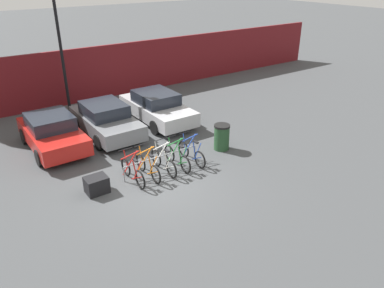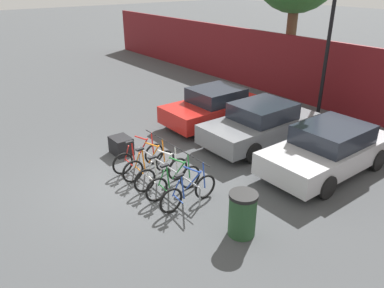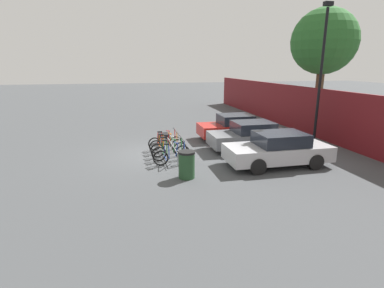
{
  "view_description": "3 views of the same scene",
  "coord_description": "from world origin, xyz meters",
  "px_view_note": "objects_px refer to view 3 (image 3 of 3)",
  "views": [
    {
      "loc": [
        -5.22,
        -9.52,
        6.61
      ],
      "look_at": [
        1.96,
        0.74,
        0.62
      ],
      "focal_mm": 35.0,
      "sensor_mm": 36.0,
      "label": 1
    },
    {
      "loc": [
        8.06,
        -4.2,
        5.25
      ],
      "look_at": [
        1.2,
        1.09,
        1.3
      ],
      "focal_mm": 35.0,
      "sensor_mm": 36.0,
      "label": 2
    },
    {
      "loc": [
        13.7,
        -1.36,
        4.07
      ],
      "look_at": [
        0.84,
        1.55,
        0.61
      ],
      "focal_mm": 28.0,
      "sensor_mm": 36.0,
      "label": 3
    }
  ],
  "objects_px": {
    "bicycle_white": "(169,149)",
    "car_silver": "(278,149)",
    "bicycle_blue": "(173,156)",
    "cargo_crate": "(164,138)",
    "bicycle_red": "(165,142)",
    "lamp_post": "(321,69)",
    "bicycle_green": "(171,152)",
    "bike_rack": "(172,146)",
    "trash_bin": "(187,165)",
    "bicycle_orange": "(167,145)",
    "car_red": "(234,127)",
    "tree_behind_hoarding": "(324,42)",
    "car_grey": "(251,136)"
  },
  "relations": [
    {
      "from": "bicycle_white",
      "to": "bicycle_orange",
      "type": "bearing_deg",
      "value": 176.72
    },
    {
      "from": "bike_rack",
      "to": "bicycle_green",
      "type": "height_order",
      "value": "bicycle_green"
    },
    {
      "from": "car_grey",
      "to": "tree_behind_hoarding",
      "type": "bearing_deg",
      "value": 123.03
    },
    {
      "from": "bicycle_green",
      "to": "car_silver",
      "type": "bearing_deg",
      "value": 68.56
    },
    {
      "from": "bicycle_white",
      "to": "lamp_post",
      "type": "xyz_separation_m",
      "value": [
        -0.69,
        7.97,
        3.51
      ]
    },
    {
      "from": "car_red",
      "to": "tree_behind_hoarding",
      "type": "xyz_separation_m",
      "value": [
        -2.02,
        6.67,
        4.83
      ]
    },
    {
      "from": "car_red",
      "to": "cargo_crate",
      "type": "bearing_deg",
      "value": -87.75
    },
    {
      "from": "cargo_crate",
      "to": "tree_behind_hoarding",
      "type": "relative_size",
      "value": 0.09
    },
    {
      "from": "bicycle_orange",
      "to": "bicycle_blue",
      "type": "bearing_deg",
      "value": -2.2
    },
    {
      "from": "bicycle_green",
      "to": "car_red",
      "type": "relative_size",
      "value": 0.44
    },
    {
      "from": "bicycle_white",
      "to": "bicycle_green",
      "type": "distance_m",
      "value": 0.57
    },
    {
      "from": "bicycle_orange",
      "to": "bicycle_white",
      "type": "distance_m",
      "value": 0.62
    },
    {
      "from": "bike_rack",
      "to": "bicycle_green",
      "type": "relative_size",
      "value": 1.72
    },
    {
      "from": "car_red",
      "to": "car_silver",
      "type": "xyz_separation_m",
      "value": [
        4.83,
        0.14,
        0.0
      ]
    },
    {
      "from": "bicycle_blue",
      "to": "car_grey",
      "type": "relative_size",
      "value": 0.42
    },
    {
      "from": "bicycle_red",
      "to": "bicycle_orange",
      "type": "distance_m",
      "value": 0.58
    },
    {
      "from": "bicycle_white",
      "to": "bicycle_red",
      "type": "bearing_deg",
      "value": 176.72
    },
    {
      "from": "bicycle_orange",
      "to": "bicycle_white",
      "type": "height_order",
      "value": "same"
    },
    {
      "from": "bicycle_red",
      "to": "car_grey",
      "type": "bearing_deg",
      "value": 78.27
    },
    {
      "from": "bicycle_blue",
      "to": "lamp_post",
      "type": "distance_m",
      "value": 8.91
    },
    {
      "from": "bicycle_red",
      "to": "cargo_crate",
      "type": "xyz_separation_m",
      "value": [
        -1.25,
        0.07,
        -0.1
      ]
    },
    {
      "from": "bicycle_white",
      "to": "car_silver",
      "type": "relative_size",
      "value": 0.4
    },
    {
      "from": "car_silver",
      "to": "trash_bin",
      "type": "bearing_deg",
      "value": -81.56
    },
    {
      "from": "bicycle_orange",
      "to": "car_red",
      "type": "relative_size",
      "value": 0.44
    },
    {
      "from": "lamp_post",
      "to": "bicycle_green",
      "type": "bearing_deg",
      "value": -81.0
    },
    {
      "from": "bicycle_blue",
      "to": "cargo_crate",
      "type": "xyz_separation_m",
      "value": [
        -3.65,
        0.07,
        -0.1
      ]
    },
    {
      "from": "bicycle_red",
      "to": "car_silver",
      "type": "distance_m",
      "value": 5.47
    },
    {
      "from": "bicycle_red",
      "to": "bicycle_orange",
      "type": "xyz_separation_m",
      "value": [
        0.58,
        0.0,
        0.0
      ]
    },
    {
      "from": "bicycle_blue",
      "to": "car_grey",
      "type": "xyz_separation_m",
      "value": [
        -1.54,
        4.17,
        0.31
      ]
    },
    {
      "from": "lamp_post",
      "to": "tree_behind_hoarding",
      "type": "relative_size",
      "value": 0.92
    },
    {
      "from": "bike_rack",
      "to": "bicycle_orange",
      "type": "xyz_separation_m",
      "value": [
        -0.62,
        -0.15,
        -0.1
      ]
    },
    {
      "from": "bicycle_red",
      "to": "bicycle_white",
      "type": "xyz_separation_m",
      "value": [
        1.2,
        0.0,
        0.0
      ]
    },
    {
      "from": "bicycle_green",
      "to": "car_grey",
      "type": "bearing_deg",
      "value": 102.04
    },
    {
      "from": "car_red",
      "to": "cargo_crate",
      "type": "relative_size",
      "value": 5.6
    },
    {
      "from": "bicycle_white",
      "to": "bicycle_green",
      "type": "relative_size",
      "value": 1.0
    },
    {
      "from": "cargo_crate",
      "to": "car_silver",
      "type": "bearing_deg",
      "value": 41.82
    },
    {
      "from": "bicycle_blue",
      "to": "trash_bin",
      "type": "height_order",
      "value": "bicycle_blue"
    },
    {
      "from": "bicycle_orange",
      "to": "bike_rack",
      "type": "bearing_deg",
      "value": 11.25
    },
    {
      "from": "bike_rack",
      "to": "trash_bin",
      "type": "height_order",
      "value": "trash_bin"
    },
    {
      "from": "car_grey",
      "to": "tree_behind_hoarding",
      "type": "xyz_separation_m",
      "value": [
        -4.3,
        6.61,
        4.83
      ]
    },
    {
      "from": "bicycle_green",
      "to": "car_grey",
      "type": "relative_size",
      "value": 0.42
    },
    {
      "from": "bike_rack",
      "to": "bicycle_red",
      "type": "xyz_separation_m",
      "value": [
        -1.2,
        -0.15,
        -0.1
      ]
    },
    {
      "from": "bicycle_green",
      "to": "cargo_crate",
      "type": "height_order",
      "value": "bicycle_green"
    },
    {
      "from": "cargo_crate",
      "to": "bike_rack",
      "type": "bearing_deg",
      "value": 1.78
    },
    {
      "from": "bicycle_green",
      "to": "lamp_post",
      "type": "height_order",
      "value": "lamp_post"
    },
    {
      "from": "bicycle_orange",
      "to": "lamp_post",
      "type": "height_order",
      "value": "lamp_post"
    },
    {
      "from": "lamp_post",
      "to": "trash_bin",
      "type": "xyz_separation_m",
      "value": [
        3.51,
        -7.74,
        -3.37
      ]
    },
    {
      "from": "trash_bin",
      "to": "bike_rack",
      "type": "bearing_deg",
      "value": -178.17
    },
    {
      "from": "car_silver",
      "to": "bike_rack",
      "type": "bearing_deg",
      "value": -118.42
    },
    {
      "from": "car_silver",
      "to": "cargo_crate",
      "type": "height_order",
      "value": "car_silver"
    }
  ]
}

